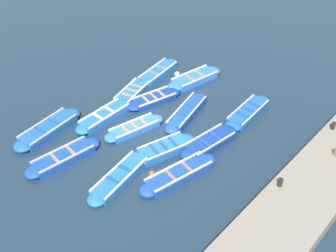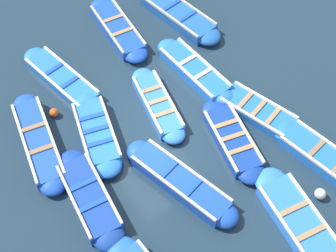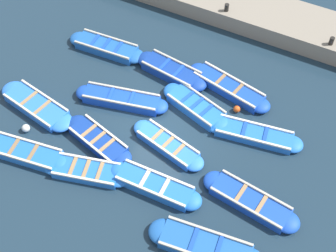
{
  "view_description": "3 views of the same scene",
  "coord_description": "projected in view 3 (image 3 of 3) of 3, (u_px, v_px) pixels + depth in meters",
  "views": [
    {
      "loc": [
        10.63,
        -10.73,
        12.23
      ],
      "look_at": [
        0.69,
        0.14,
        0.44
      ],
      "focal_mm": 42.0,
      "sensor_mm": 36.0,
      "label": 1
    },
    {
      "loc": [
        4.43,
        6.73,
        11.72
      ],
      "look_at": [
        -0.31,
        0.19,
        0.41
      ],
      "focal_mm": 50.0,
      "sensor_mm": 36.0,
      "label": 2
    },
    {
      "loc": [
        -9.53,
        -5.4,
        14.5
      ],
      "look_at": [
        0.13,
        -0.43,
        0.16
      ],
      "focal_mm": 50.0,
      "sensor_mm": 36.0,
      "label": 3
    }
  ],
  "objects": [
    {
      "name": "ground_plane",
      "position": [
        157.0,
        127.0,
        18.17
      ],
      "size": [
        120.0,
        120.0,
        0.0
      ],
      "primitive_type": "plane",
      "color": "#1C303F"
    },
    {
      "name": "boat_far_corner",
      "position": [
        87.0,
        171.0,
        16.77
      ],
      "size": [
        1.67,
        3.35,
        0.37
      ],
      "color": "blue",
      "rests_on": "ground"
    },
    {
      "name": "boat_alongside",
      "position": [
        155.0,
        185.0,
        16.37
      ],
      "size": [
        0.94,
        3.57,
        0.45
      ],
      "color": "blue",
      "rests_on": "ground"
    },
    {
      "name": "boat_outer_left",
      "position": [
        122.0,
        99.0,
        18.75
      ],
      "size": [
        1.62,
        3.92,
        0.46
      ],
      "color": "#1947B7",
      "rests_on": "ground"
    },
    {
      "name": "boat_drifting",
      "position": [
        98.0,
        140.0,
        17.57
      ],
      "size": [
        1.63,
        3.31,
        0.39
      ],
      "color": "navy",
      "rests_on": "ground"
    },
    {
      "name": "boat_near_quay",
      "position": [
        229.0,
        87.0,
        19.17
      ],
      "size": [
        1.57,
        3.95,
        0.42
      ],
      "color": "#1947B7",
      "rests_on": "ground"
    },
    {
      "name": "boat_outer_right",
      "position": [
        24.0,
        153.0,
        17.23
      ],
      "size": [
        1.37,
        3.73,
        0.41
      ],
      "color": "blue",
      "rests_on": "ground"
    },
    {
      "name": "boat_inner_gap",
      "position": [
        250.0,
        201.0,
        16.01
      ],
      "size": [
        1.27,
        3.71,
        0.42
      ],
      "color": "#1947B7",
      "rests_on": "ground"
    },
    {
      "name": "boat_mid_row",
      "position": [
        171.0,
        71.0,
        19.69
      ],
      "size": [
        1.3,
        3.47,
        0.47
      ],
      "color": "navy",
      "rests_on": "ground"
    },
    {
      "name": "boat_bow_out",
      "position": [
        107.0,
        47.0,
        20.59
      ],
      "size": [
        1.1,
        3.66,
        0.43
      ],
      "color": "#1E59AD",
      "rests_on": "ground"
    },
    {
      "name": "boat_stern_in",
      "position": [
        196.0,
        107.0,
        18.54
      ],
      "size": [
        1.78,
        3.38,
        0.43
      ],
      "color": "blue",
      "rests_on": "ground"
    },
    {
      "name": "boat_tucked",
      "position": [
        37.0,
        106.0,
        18.57
      ],
      "size": [
        1.59,
        3.79,
        0.42
      ],
      "color": "blue",
      "rests_on": "ground"
    },
    {
      "name": "boat_centre",
      "position": [
        168.0,
        145.0,
        17.46
      ],
      "size": [
        1.44,
        3.31,
        0.37
      ],
      "color": "blue",
      "rests_on": "ground"
    },
    {
      "name": "boat_broadside",
      "position": [
        254.0,
        134.0,
        17.75
      ],
      "size": [
        1.38,
        3.8,
        0.37
      ],
      "color": "blue",
      "rests_on": "ground"
    },
    {
      "name": "boat_end_of_row",
      "position": [
        205.0,
        246.0,
        15.02
      ],
      "size": [
        1.4,
        3.98,
        0.44
      ],
      "color": "#1E59AD",
      "rests_on": "ground"
    },
    {
      "name": "quay_wall",
      "position": [
        233.0,
        6.0,
        21.97
      ],
      "size": [
        2.58,
        15.97,
        0.81
      ],
      "color": "gray",
      "rests_on": "ground"
    },
    {
      "name": "bollard_north",
      "position": [
        332.0,
        41.0,
        19.68
      ],
      "size": [
        0.2,
        0.2,
        0.35
      ],
      "primitive_type": "cylinder",
      "color": "black",
      "rests_on": "quay_wall"
    },
    {
      "name": "bollard_mid_north",
      "position": [
        227.0,
        7.0,
        21.0
      ],
      "size": [
        0.2,
        0.2,
        0.35
      ],
      "primitive_type": "cylinder",
      "color": "black",
      "rests_on": "quay_wall"
    },
    {
      "name": "buoy_orange_near",
      "position": [
        237.0,
        109.0,
        18.52
      ],
      "size": [
        0.28,
        0.28,
        0.28
      ],
      "primitive_type": "sphere",
      "color": "#E05119",
      "rests_on": "ground"
    },
    {
      "name": "buoy_yellow_far",
      "position": [
        26.0,
        128.0,
        17.93
      ],
      "size": [
        0.32,
        0.32,
        0.32
      ],
      "primitive_type": "sphere",
      "color": "silver",
      "rests_on": "ground"
    }
  ]
}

